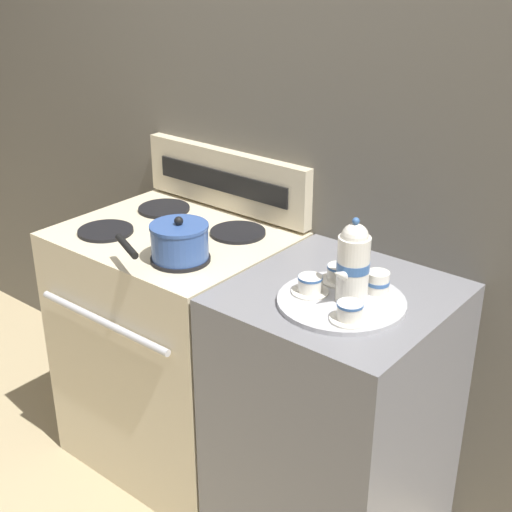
% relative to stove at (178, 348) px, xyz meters
% --- Properties ---
extents(ground_plane, '(6.00, 6.00, 0.00)m').
position_rel_stove_xyz_m(ground_plane, '(0.30, 0.00, -0.46)').
color(ground_plane, tan).
extents(wall_back, '(6.00, 0.05, 2.20)m').
position_rel_stove_xyz_m(wall_back, '(0.30, 0.33, 0.64)').
color(wall_back, '#666056').
rests_on(wall_back, ground).
extents(stove, '(0.74, 0.64, 0.92)m').
position_rel_stove_xyz_m(stove, '(0.00, 0.00, 0.00)').
color(stove, beige).
rests_on(stove, ground).
extents(control_panel, '(0.73, 0.05, 0.21)m').
position_rel_stove_xyz_m(control_panel, '(0.00, 0.28, 0.57)').
color(control_panel, beige).
rests_on(control_panel, stove).
extents(side_counter, '(0.60, 0.61, 0.91)m').
position_rel_stove_xyz_m(side_counter, '(0.68, 0.00, -0.00)').
color(side_counter, slate).
rests_on(side_counter, ground).
extents(saucepan, '(0.23, 0.29, 0.13)m').
position_rel_stove_xyz_m(saucepan, '(0.18, -0.14, 0.52)').
color(saucepan, '#335193').
rests_on(saucepan, stove).
extents(serving_tray, '(0.36, 0.36, 0.01)m').
position_rel_stove_xyz_m(serving_tray, '(0.72, -0.06, 0.46)').
color(serving_tray, '#B2B2B7').
rests_on(serving_tray, side_counter).
extents(teapot, '(0.09, 0.14, 0.24)m').
position_rel_stove_xyz_m(teapot, '(0.74, -0.04, 0.58)').
color(teapot, white).
rests_on(teapot, serving_tray).
extents(teacup_left, '(0.11, 0.11, 0.05)m').
position_rel_stove_xyz_m(teacup_left, '(0.63, -0.08, 0.49)').
color(teacup_left, white).
rests_on(teacup_left, serving_tray).
extents(teacup_right, '(0.11, 0.11, 0.05)m').
position_rel_stove_xyz_m(teacup_right, '(0.80, -0.14, 0.49)').
color(teacup_right, white).
rests_on(teacup_right, serving_tray).
extents(teacup_front, '(0.11, 0.11, 0.05)m').
position_rel_stove_xyz_m(teacup_front, '(0.65, 0.03, 0.49)').
color(teacup_front, white).
rests_on(teacup_front, serving_tray).
extents(creamer_jug, '(0.07, 0.07, 0.06)m').
position_rel_stove_xyz_m(creamer_jug, '(0.77, 0.04, 0.50)').
color(creamer_jug, white).
rests_on(creamer_jug, serving_tray).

